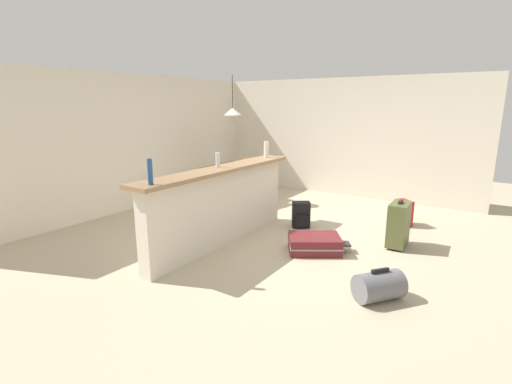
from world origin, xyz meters
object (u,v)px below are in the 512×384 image
Objects in this scene: bottle_blue at (150,172)px; dining_table at (232,170)px; backpack_black at (301,215)px; dining_chair_near_partition at (252,179)px; duffel_bag_grey at (379,286)px; suitcase_flat_maroon at (315,244)px; backpack_red at (403,213)px; suitcase_upright_olive at (399,224)px; bottle_white at (266,149)px; pendant_lamp at (233,111)px; bottle_clear at (218,160)px.

bottle_blue reaches higher than dining_table.
dining_chair_near_partition is at bearing 63.22° from backpack_black.
suitcase_flat_maroon is at bearing 53.12° from duffel_bag_grey.
duffel_bag_grey is 2.70m from backpack_red.
suitcase_upright_olive is (0.81, -0.89, 0.22)m from suitcase_flat_maroon.
bottle_white is 1.21m from backpack_black.
suitcase_flat_maroon is 2.08× the size of backpack_black.
bottle_clear is at bearing -148.16° from pendant_lamp.
suitcase_flat_maroon is 1.04m from backpack_black.
suitcase_upright_olive is at bearing -102.05° from pendant_lamp.
duffel_bag_grey is 1.65m from suitcase_upright_olive.
suitcase_flat_maroon is 1.55× the size of duffel_bag_grey.
backpack_red is (2.68, 0.38, 0.05)m from duffel_bag_grey.
pendant_lamp is at bearing 58.58° from bottle_white.
pendant_lamp is at bearing 93.06° from dining_chair_near_partition.
backpack_black is (1.27, -0.67, -1.00)m from bottle_clear.
backpack_red and backpack_black have the same top height.
suitcase_upright_olive is 1.60× the size of backpack_black.
dining_table is 0.50m from dining_chair_near_partition.
suitcase_upright_olive reaches higher than backpack_black.
bottle_white is 1.86m from suitcase_flat_maroon.
backpack_black is (-0.71, -1.90, -1.61)m from pendant_lamp.
duffel_bag_grey is at bearing -126.83° from dining_chair_near_partition.
bottle_blue reaches higher than backpack_red.
bottle_blue reaches higher than suitcase_flat_maroon.
dining_chair_near_partition is (0.79, 0.82, -0.72)m from bottle_white.
dining_chair_near_partition is 1.16× the size of pendant_lamp.
bottle_clear is 0.30× the size of suitcase_upright_olive.
pendant_lamp is (-0.02, 0.44, 1.30)m from dining_chair_near_partition.
suitcase_flat_maroon is (-0.77, -1.27, -1.12)m from bottle_white.
pendant_lamp reaches higher than bottle_blue.
bottle_blue is 0.36× the size of pendant_lamp.
pendant_lamp is at bearing 56.94° from duffel_bag_grey.
pendant_lamp is 0.91× the size of suitcase_flat_maroon.
bottle_blue is 4.20m from backpack_red.
duffel_bag_grey is at bearing -123.92° from bottle_white.
suitcase_upright_olive is (0.04, -2.16, -0.90)m from bottle_white.
duffel_bag_grey is at bearing -123.06° from pendant_lamp.
backpack_black is (-0.74, -1.46, -0.31)m from dining_chair_near_partition.
bottle_white is 0.28× the size of dining_chair_near_partition.
backpack_red is (2.30, -2.02, -1.00)m from bottle_clear.
backpack_red reaches higher than suitcase_flat_maroon.
bottle_white is 1.35m from dining_chair_near_partition.
dining_table is 1.17m from pendant_lamp.
bottle_blue reaches higher than bottle_white.
bottle_clear is 0.48× the size of backpack_red.
dining_table is (1.99, 1.27, -0.56)m from bottle_clear.
bottle_white is 2.49m from backpack_red.
suitcase_upright_olive is (-0.74, -3.45, -0.32)m from dining_table.
backpack_black is at bearing -27.80° from bottle_clear.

